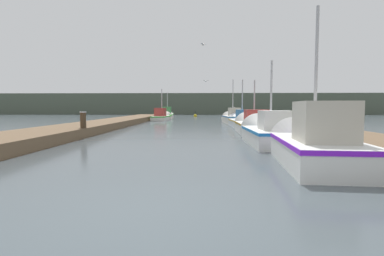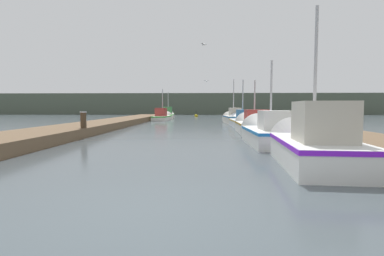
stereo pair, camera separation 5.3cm
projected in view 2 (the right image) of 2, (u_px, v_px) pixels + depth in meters
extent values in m
plane|color=#424C51|center=(143.00, 215.00, 4.06)|extent=(200.00, 200.00, 0.00)
cube|color=brown|center=(101.00, 125.00, 20.23)|extent=(2.87, 40.00, 0.46)
cube|color=brown|center=(284.00, 125.00, 19.76)|extent=(2.87, 40.00, 0.46)
cube|color=#4C5647|center=(200.00, 104.00, 63.76)|extent=(120.00, 16.00, 4.02)
cube|color=silver|center=(316.00, 153.00, 7.36)|extent=(1.98, 3.86, 0.66)
cube|color=#781BD5|center=(317.00, 142.00, 7.34)|extent=(2.01, 3.89, 0.10)
cone|color=silver|center=(296.00, 142.00, 9.58)|extent=(1.66, 0.89, 1.60)
cube|color=#B2AD9E|center=(323.00, 122.00, 6.84)|extent=(1.26, 1.42, 0.93)
cylinder|color=#B2B2B7|center=(315.00, 73.00, 7.49)|extent=(0.08, 0.08, 3.30)
cube|color=silver|center=(272.00, 137.00, 11.54)|extent=(1.82, 3.93, 0.62)
cube|color=blue|center=(272.00, 130.00, 11.53)|extent=(1.85, 3.96, 0.10)
cone|color=silver|center=(260.00, 132.00, 13.98)|extent=(1.71, 0.99, 1.70)
cube|color=silver|center=(276.00, 120.00, 11.01)|extent=(1.12, 1.24, 0.71)
cylinder|color=#B2B2B7|center=(271.00, 94.00, 11.72)|extent=(0.08, 0.08, 2.66)
cube|color=silver|center=(255.00, 128.00, 16.37)|extent=(1.82, 4.35, 0.59)
cube|color=#976C17|center=(255.00, 124.00, 16.36)|extent=(1.85, 4.38, 0.10)
cone|color=silver|center=(248.00, 125.00, 19.04)|extent=(1.70, 1.04, 1.69)
cube|color=#99332D|center=(257.00, 117.00, 15.79)|extent=(1.22, 1.33, 0.73)
cylinder|color=#B2B2B7|center=(255.00, 101.00, 16.59)|extent=(0.08, 0.08, 2.36)
cube|color=silver|center=(243.00, 124.00, 21.45)|extent=(1.63, 5.19, 0.52)
cube|color=gold|center=(243.00, 121.00, 21.43)|extent=(1.66, 5.22, 0.10)
cone|color=silver|center=(237.00, 121.00, 24.64)|extent=(1.45, 1.29, 1.41)
cube|color=#2D6699|center=(245.00, 115.00, 20.76)|extent=(1.01, 2.13, 0.74)
cylinder|color=#B2B2B7|center=(243.00, 100.00, 21.71)|extent=(0.08, 0.08, 2.90)
cube|color=silver|center=(234.00, 120.00, 26.50)|extent=(1.74, 3.82, 0.66)
cube|color=#23639E|center=(234.00, 117.00, 26.48)|extent=(1.77, 3.86, 0.10)
cone|color=silver|center=(230.00, 119.00, 28.73)|extent=(1.44, 0.87, 1.38)
cube|color=#B2AD9E|center=(235.00, 112.00, 25.98)|extent=(1.00, 1.27, 0.73)
cylinder|color=#B2B2B7|center=(234.00, 98.00, 26.64)|extent=(0.08, 0.08, 3.22)
cube|color=silver|center=(162.00, 118.00, 32.19)|extent=(1.64, 4.61, 0.50)
cube|color=green|center=(162.00, 116.00, 32.17)|extent=(1.67, 4.65, 0.10)
cone|color=silver|center=(166.00, 117.00, 34.88)|extent=(1.40, 0.93, 1.36)
cube|color=#99332D|center=(161.00, 112.00, 31.57)|extent=(1.14, 1.45, 0.84)
cylinder|color=#B2B2B7|center=(163.00, 102.00, 32.41)|extent=(0.08, 0.08, 2.89)
cube|color=silver|center=(168.00, 116.00, 37.44)|extent=(1.64, 4.89, 0.57)
cube|color=green|center=(168.00, 114.00, 37.43)|extent=(1.67, 4.92, 0.10)
cone|color=silver|center=(169.00, 115.00, 40.35)|extent=(1.35, 1.09, 1.30)
cube|color=#387A42|center=(168.00, 110.00, 36.79)|extent=(1.11, 1.80, 0.90)
cylinder|color=#B2B2B7|center=(168.00, 103.00, 37.68)|extent=(0.08, 0.08, 2.75)
cylinder|color=#473523|center=(234.00, 113.00, 36.80)|extent=(0.31, 0.31, 1.38)
cylinder|color=silver|center=(235.00, 107.00, 36.75)|extent=(0.35, 0.35, 0.04)
cylinder|color=#473523|center=(166.00, 112.00, 42.72)|extent=(0.23, 0.23, 1.30)
cylinder|color=silver|center=(166.00, 108.00, 42.67)|extent=(0.27, 0.27, 0.04)
cylinder|color=#473523|center=(84.00, 125.00, 14.04)|extent=(0.27, 0.27, 1.20)
cylinder|color=silver|center=(83.00, 112.00, 14.00)|extent=(0.31, 0.31, 0.04)
sphere|color=gold|center=(196.00, 116.00, 43.69)|extent=(0.49, 0.49, 0.49)
cylinder|color=black|center=(196.00, 112.00, 43.66)|extent=(0.06, 0.06, 0.50)
ellipsoid|color=white|center=(204.00, 45.00, 21.41)|extent=(0.31, 0.27, 0.12)
cube|color=gray|center=(205.00, 45.00, 21.52)|extent=(0.25, 0.29, 0.07)
cube|color=gray|center=(203.00, 44.00, 21.30)|extent=(0.25, 0.29, 0.07)
ellipsoid|color=white|center=(206.00, 81.00, 29.11)|extent=(0.23, 0.31, 0.12)
cube|color=gray|center=(205.00, 81.00, 29.07)|extent=(0.30, 0.21, 0.07)
cube|color=gray|center=(208.00, 81.00, 29.15)|extent=(0.30, 0.21, 0.07)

